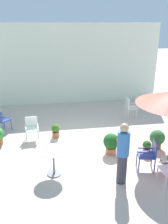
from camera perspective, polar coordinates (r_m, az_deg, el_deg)
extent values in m
plane|color=beige|center=(8.40, 0.34, -7.66)|extent=(60.00, 60.00, 0.00)
cube|color=silver|center=(12.30, -3.40, 11.33)|extent=(9.21, 0.30, 3.99)
cylinder|color=#2D2D2D|center=(7.84, 19.41, -10.84)|extent=(0.44, 0.44, 0.08)
cylinder|color=white|center=(6.56, -7.42, -9.18)|extent=(0.73, 0.73, 0.02)
cylinder|color=slate|center=(6.75, -7.27, -11.95)|extent=(0.06, 0.06, 0.73)
cylinder|color=slate|center=(6.95, -7.14, -14.38)|extent=(0.40, 0.40, 0.03)
cube|color=#364CA0|center=(9.71, -18.87, -1.78)|extent=(0.63, 0.63, 0.04)
cube|color=#364CA0|center=(9.52, -18.16, -1.37)|extent=(0.29, 0.32, 0.03)
cylinder|color=#364CA0|center=(9.77, -17.03, -2.97)|extent=(0.04, 0.04, 0.44)
cylinder|color=#364CA0|center=(10.07, -18.60, -2.44)|extent=(0.04, 0.04, 0.44)
cylinder|color=#364CA0|center=(9.54, -18.82, -3.76)|extent=(0.04, 0.04, 0.44)
cube|color=white|center=(8.67, -12.37, -4.10)|extent=(0.48, 0.50, 0.04)
cube|color=white|center=(8.79, -12.51, -2.26)|extent=(0.43, 0.07, 0.38)
cube|color=white|center=(8.63, -13.79, -3.49)|extent=(0.07, 0.43, 0.03)
cube|color=white|center=(8.62, -11.06, -3.27)|extent=(0.07, 0.43, 0.03)
cylinder|color=white|center=(8.57, -13.61, -6.16)|extent=(0.04, 0.04, 0.40)
cylinder|color=white|center=(8.57, -10.82, -5.94)|extent=(0.04, 0.04, 0.40)
cylinder|color=white|center=(8.97, -13.63, -4.92)|extent=(0.04, 0.04, 0.40)
cylinder|color=white|center=(8.96, -10.97, -4.71)|extent=(0.04, 0.04, 0.40)
cube|color=white|center=(6.78, 19.14, -11.12)|extent=(0.44, 0.06, 0.03)
cylinder|color=white|center=(6.86, 17.13, -13.87)|extent=(0.04, 0.04, 0.41)
cylinder|color=white|center=(6.56, 18.96, -15.85)|extent=(0.04, 0.04, 0.41)
cube|color=#30408F|center=(7.06, 14.68, -9.99)|extent=(0.55, 0.51, 0.04)
cube|color=#30408F|center=(6.99, 16.60, -8.28)|extent=(0.12, 0.40, 0.43)
cube|color=#30408F|center=(7.16, 14.48, -8.39)|extent=(0.42, 0.13, 0.03)
cube|color=#30408F|center=(6.84, 15.07, -9.93)|extent=(0.42, 0.13, 0.03)
cylinder|color=#30408F|center=(7.31, 12.53, -10.88)|extent=(0.04, 0.04, 0.45)
cylinder|color=#30408F|center=(6.98, 13.01, -12.53)|extent=(0.04, 0.04, 0.45)
cylinder|color=#30408F|center=(7.39, 15.90, -10.82)|extent=(0.04, 0.04, 0.45)
cylinder|color=#30408F|center=(7.07, 16.56, -12.44)|extent=(0.04, 0.04, 0.45)
cube|color=silver|center=(10.72, 11.30, 1.07)|extent=(0.44, 0.46, 0.04)
cube|color=silver|center=(10.59, 10.39, 2.18)|extent=(0.05, 0.43, 0.41)
cube|color=silver|center=(10.50, 11.69, 1.31)|extent=(0.38, 0.05, 0.03)
cube|color=silver|center=(10.87, 11.01, 2.03)|extent=(0.38, 0.05, 0.03)
cylinder|color=silver|center=(10.68, 12.55, -0.48)|extent=(0.04, 0.04, 0.44)
cylinder|color=silver|center=(11.05, 11.84, 0.29)|extent=(0.04, 0.04, 0.44)
cylinder|color=silver|center=(10.56, 10.55, -0.58)|extent=(0.04, 0.04, 0.44)
cylinder|color=silver|center=(10.93, 9.90, 0.20)|extent=(0.04, 0.04, 0.44)
cylinder|color=#B25638|center=(8.01, 14.70, -9.06)|extent=(0.24, 0.24, 0.21)
cylinder|color=#382819|center=(7.96, 14.77, -8.46)|extent=(0.21, 0.21, 0.02)
sphere|color=#26561C|center=(7.90, 14.85, -7.64)|extent=(0.28, 0.28, 0.28)
cylinder|color=brown|center=(8.47, 16.94, -7.70)|extent=(0.30, 0.30, 0.18)
cylinder|color=#382819|center=(8.44, 17.00, -7.22)|extent=(0.27, 0.27, 0.02)
sphere|color=#296331|center=(8.34, 17.16, -5.85)|extent=(0.51, 0.51, 0.51)
cylinder|color=#CE6E4C|center=(7.86, 6.45, -9.07)|extent=(0.34, 0.34, 0.21)
cylinder|color=#382819|center=(7.81, 6.48, -8.47)|extent=(0.30, 0.30, 0.02)
sphere|color=#1B531D|center=(7.71, 6.55, -6.98)|extent=(0.52, 0.52, 0.52)
sphere|color=#E0563E|center=(7.60, 7.05, -7.48)|extent=(0.10, 0.10, 0.10)
sphere|color=#E0563E|center=(7.57, 7.64, -6.72)|extent=(0.13, 0.13, 0.13)
cylinder|color=#AE6441|center=(8.89, -6.77, -5.32)|extent=(0.27, 0.27, 0.23)
cylinder|color=#382819|center=(8.84, -6.79, -4.72)|extent=(0.23, 0.23, 0.02)
sphere|color=#35661F|center=(8.78, -6.83, -3.88)|extent=(0.31, 0.31, 0.31)
sphere|color=gold|center=(8.75, -6.00, -3.74)|extent=(0.09, 0.09, 0.09)
sphere|color=gold|center=(8.70, -7.23, -4.03)|extent=(0.08, 0.08, 0.08)
cylinder|color=#33333D|center=(6.46, 9.04, -13.25)|extent=(0.26, 0.26, 0.82)
cylinder|color=#3369B1|center=(6.08, 9.42, -7.49)|extent=(0.45, 0.45, 0.65)
sphere|color=tan|center=(5.89, 9.67, -3.75)|extent=(0.22, 0.22, 0.22)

